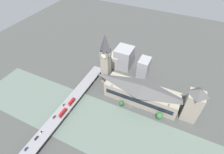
% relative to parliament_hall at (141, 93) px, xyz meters
% --- Properties ---
extents(ground_plane, '(600.00, 600.00, 0.00)m').
position_rel_parliament_hall_xyz_m(ground_plane, '(-15.71, 8.00, -12.76)').
color(ground_plane, '#424442').
extents(river_water, '(65.56, 360.00, 0.30)m').
position_rel_parliament_hall_xyz_m(river_water, '(-54.49, 8.00, -12.61)').
color(river_water, slate).
rests_on(river_water, ground_plane).
extents(parliament_hall, '(25.89, 89.11, 25.68)m').
position_rel_parliament_hall_xyz_m(parliament_hall, '(0.00, 0.00, 0.00)').
color(parliament_hall, gray).
rests_on(parliament_hall, ground_plane).
extents(clock_tower, '(11.50, 11.50, 72.94)m').
position_rel_parliament_hall_xyz_m(clock_tower, '(11.80, 53.71, 25.45)').
color(clock_tower, gray).
rests_on(clock_tower, ground_plane).
extents(victoria_tower, '(16.62, 16.62, 49.31)m').
position_rel_parliament_hall_xyz_m(victoria_tower, '(0.06, -56.86, 9.89)').
color(victoria_tower, gray).
rests_on(victoria_tower, ground_plane).
extents(road_bridge, '(163.13, 14.21, 6.18)m').
position_rel_parliament_hall_xyz_m(road_bridge, '(-54.49, 73.97, -7.69)').
color(road_bridge, slate).
rests_on(road_bridge, ground_plane).
extents(double_decker_bus_lead, '(11.55, 2.51, 5.02)m').
position_rel_parliament_hall_xyz_m(double_decker_bus_lead, '(-62.56, 70.40, -3.83)').
color(double_decker_bus_lead, red).
rests_on(double_decker_bus_lead, road_bridge).
extents(double_decker_bus_mid, '(10.38, 2.51, 4.93)m').
position_rel_parliament_hall_xyz_m(double_decker_bus_mid, '(-45.14, 70.69, -3.87)').
color(double_decker_bus_mid, red).
rests_on(double_decker_bus_mid, road_bridge).
extents(car_northbound_lead, '(4.72, 1.83, 1.43)m').
position_rel_parliament_hall_xyz_m(car_northbound_lead, '(-97.80, 76.67, -5.86)').
color(car_northbound_lead, black).
rests_on(car_northbound_lead, road_bridge).
extents(car_northbound_mid, '(4.51, 1.80, 1.40)m').
position_rel_parliament_hall_xyz_m(car_northbound_mid, '(-70.13, 76.64, -5.89)').
color(car_northbound_mid, maroon).
rests_on(car_northbound_mid, road_bridge).
extents(car_northbound_tail, '(4.60, 1.87, 1.29)m').
position_rel_parliament_hall_xyz_m(car_northbound_tail, '(-52.00, 77.42, -5.93)').
color(car_northbound_tail, slate).
rests_on(car_northbound_tail, road_bridge).
extents(car_southbound_lead, '(4.05, 1.88, 1.46)m').
position_rel_parliament_hall_xyz_m(car_southbound_lead, '(-110.49, 77.54, -5.85)').
color(car_southbound_lead, navy).
rests_on(car_southbound_lead, road_bridge).
extents(car_southbound_mid, '(4.24, 1.91, 1.30)m').
position_rel_parliament_hall_xyz_m(car_southbound_mid, '(-90.17, 76.69, -5.92)').
color(car_southbound_mid, silver).
rests_on(car_southbound_mid, road_bridge).
extents(city_block_west, '(25.50, 24.00, 31.68)m').
position_rel_parliament_hall_xyz_m(city_block_west, '(52.65, 44.93, 3.08)').
color(city_block_west, '#939399').
rests_on(city_block_west, ground_plane).
extents(city_block_center, '(21.46, 15.73, 20.04)m').
position_rel_parliament_hall_xyz_m(city_block_center, '(49.45, 56.67, -2.74)').
color(city_block_center, '#A39E93').
rests_on(city_block_center, ground_plane).
extents(city_block_east, '(20.69, 14.25, 27.61)m').
position_rel_parliament_hall_xyz_m(city_block_east, '(45.74, 12.11, 1.05)').
color(city_block_east, '#939399').
rests_on(city_block_east, ground_plane).
extents(tree_embankment_near, '(7.73, 7.73, 10.33)m').
position_rel_parliament_hall_xyz_m(tree_embankment_near, '(-17.84, -27.90, -6.32)').
color(tree_embankment_near, brown).
rests_on(tree_embankment_near, ground_plane).
extents(tree_embankment_mid, '(6.19, 6.19, 8.96)m').
position_rel_parliament_hall_xyz_m(tree_embankment_mid, '(-19.43, 17.56, -6.92)').
color(tree_embankment_mid, brown).
rests_on(tree_embankment_mid, ground_plane).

